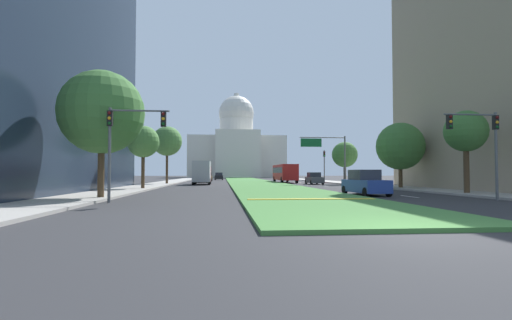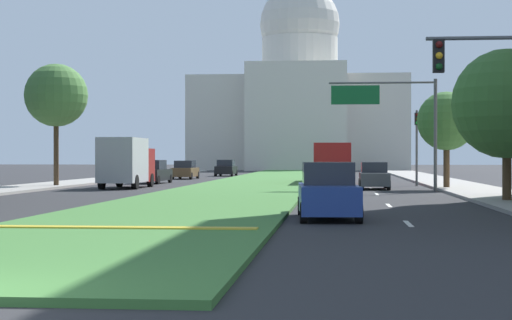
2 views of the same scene
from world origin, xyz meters
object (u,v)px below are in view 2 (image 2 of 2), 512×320
(capitol_building, at_px, (299,104))
(street_tree_right_mid, at_px, (507,104))
(traffic_light_far_right, at_px, (417,138))
(sedan_distant, at_px, (153,172))
(sedan_very_far, at_px, (226,168))
(overhead_guide_sign, at_px, (394,111))
(city_bus, at_px, (333,160))
(box_truck_delivery, at_px, (126,162))
(sedan_midblock, at_px, (374,176))
(sedan_lead_stopped, at_px, (328,193))
(street_tree_right_far, at_px, (447,121))
(sedan_far_horizon, at_px, (185,170))
(street_tree_left_far, at_px, (56,96))

(capitol_building, relative_size, street_tree_right_mid, 4.80)
(traffic_light_far_right, relative_size, sedan_distant, 1.14)
(traffic_light_far_right, height_order, sedan_very_far, traffic_light_far_right)
(overhead_guide_sign, xyz_separation_m, sedan_distant, (-17.02, 12.95, -3.86))
(overhead_guide_sign, xyz_separation_m, city_bus, (-3.59, 12.80, -2.91))
(sedan_distant, bearing_deg, street_tree_right_mid, -49.87)
(overhead_guide_sign, xyz_separation_m, sedan_very_far, (-14.62, 36.98, -3.89))
(traffic_light_far_right, xyz_separation_m, box_truck_delivery, (-18.85, -5.78, -1.64))
(street_tree_right_mid, xyz_separation_m, sedan_midblock, (-5.04, 15.38, -3.52))
(street_tree_right_mid, height_order, sedan_lead_stopped, street_tree_right_mid)
(sedan_very_far, bearing_deg, street_tree_right_far, -61.99)
(overhead_guide_sign, height_order, sedan_distant, overhead_guide_sign)
(box_truck_delivery, relative_size, city_bus, 0.58)
(traffic_light_far_right, distance_m, sedan_very_far, 32.44)
(street_tree_right_far, bearing_deg, sedan_midblock, 177.15)
(street_tree_right_mid, distance_m, city_bus, 26.10)
(overhead_guide_sign, relative_size, sedan_distant, 1.42)
(capitol_building, bearing_deg, traffic_light_far_right, -81.10)
(street_tree_right_mid, xyz_separation_m, sedan_very_far, (-18.65, 49.01, -3.52))
(street_tree_right_mid, height_order, sedan_distant, street_tree_right_mid)
(box_truck_delivery, bearing_deg, sedan_far_horizon, 90.23)
(street_tree_right_far, height_order, city_bus, street_tree_right_far)
(street_tree_left_far, bearing_deg, overhead_guide_sign, -11.44)
(sedan_midblock, bearing_deg, city_bus, 105.31)
(sedan_very_far, height_order, city_bus, city_bus)
(sedan_distant, bearing_deg, overhead_guide_sign, -37.26)
(street_tree_left_far, distance_m, sedan_midblock, 21.23)
(capitol_building, height_order, street_tree_left_far, capitol_building)
(sedan_distant, xyz_separation_m, city_bus, (13.43, -0.15, 0.95))
(capitol_building, relative_size, overhead_guide_sign, 4.95)
(street_tree_right_far, relative_size, sedan_very_far, 1.32)
(street_tree_left_far, relative_size, sedan_far_horizon, 1.86)
(sedan_very_far, relative_size, city_bus, 0.41)
(street_tree_right_far, height_order, sedan_far_horizon, street_tree_right_far)
(street_tree_right_mid, distance_m, box_truck_delivery, 26.06)
(traffic_light_far_right, distance_m, city_bus, 6.89)
(sedan_far_horizon, bearing_deg, street_tree_right_far, -47.75)
(street_tree_right_far, xyz_separation_m, sedan_distant, (-20.41, 9.82, -3.35))
(sedan_distant, bearing_deg, street_tree_right_far, -25.70)
(street_tree_right_mid, relative_size, sedan_very_far, 1.47)
(sedan_lead_stopped, height_order, box_truck_delivery, box_truck_delivery)
(sedan_lead_stopped, bearing_deg, capitol_building, 93.00)
(sedan_far_horizon, bearing_deg, traffic_light_far_right, -40.18)
(street_tree_left_far, distance_m, sedan_lead_stopped, 32.26)
(street_tree_left_far, bearing_deg, street_tree_right_mid, -32.64)
(capitol_building, xyz_separation_m, street_tree_right_far, (12.34, -77.21, -5.81))
(overhead_guide_sign, xyz_separation_m, box_truck_delivery, (-16.69, 3.55, -3.00))
(sedan_very_far, distance_m, box_truck_delivery, 33.51)
(traffic_light_far_right, height_order, street_tree_right_mid, street_tree_right_mid)
(capitol_building, bearing_deg, sedan_far_horizon, -98.09)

